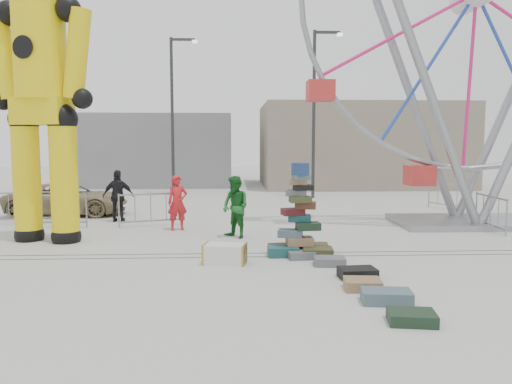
{
  "coord_description": "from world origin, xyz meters",
  "views": [
    {
      "loc": [
        -0.92,
        -11.05,
        2.73
      ],
      "look_at": [
        -0.32,
        1.67,
        1.45
      ],
      "focal_mm": 35.0,
      "sensor_mm": 36.0,
      "label": 1
    }
  ],
  "objects_px": {
    "lamp_post_left": "(174,108)",
    "barricade_dummy_c": "(151,209)",
    "barricade_dummy_a": "(25,207)",
    "barricade_wheel_back": "(447,196)",
    "pedestrian_red": "(178,203)",
    "pedestrian_green": "(236,207)",
    "ferris_wheel": "(475,24)",
    "barricade_wheel_front": "(490,213)",
    "barricade_dummy_b": "(54,211)",
    "suitcase_tower": "(299,229)",
    "parked_suv": "(68,199)",
    "pedestrian_black": "(118,196)",
    "lamp_post_right": "(316,105)",
    "steamer_trunk": "(225,254)",
    "crash_test_dummy": "(42,91)"
  },
  "relations": [
    {
      "from": "lamp_post_left",
      "to": "barricade_dummy_c",
      "type": "distance_m",
      "value": 10.64
    },
    {
      "from": "barricade_dummy_a",
      "to": "barricade_wheel_back",
      "type": "bearing_deg",
      "value": -6.69
    },
    {
      "from": "pedestrian_red",
      "to": "pedestrian_green",
      "type": "relative_size",
      "value": 0.96
    },
    {
      "from": "lamp_post_left",
      "to": "ferris_wheel",
      "type": "bearing_deg",
      "value": -43.12
    },
    {
      "from": "lamp_post_left",
      "to": "pedestrian_red",
      "type": "xyz_separation_m",
      "value": [
        1.28,
        -10.63,
        -3.63
      ]
    },
    {
      "from": "barricade_wheel_front",
      "to": "ferris_wheel",
      "type": "bearing_deg",
      "value": 14.6
    },
    {
      "from": "lamp_post_left",
      "to": "barricade_dummy_b",
      "type": "distance_m",
      "value": 11.13
    },
    {
      "from": "suitcase_tower",
      "to": "parked_suv",
      "type": "height_order",
      "value": "suitcase_tower"
    },
    {
      "from": "lamp_post_left",
      "to": "pedestrian_green",
      "type": "distance_m",
      "value": 12.88
    },
    {
      "from": "pedestrian_black",
      "to": "ferris_wheel",
      "type": "bearing_deg",
      "value": 173.85
    },
    {
      "from": "barricade_dummy_a",
      "to": "barricade_dummy_b",
      "type": "bearing_deg",
      "value": -51.9
    },
    {
      "from": "pedestrian_green",
      "to": "parked_suv",
      "type": "distance_m",
      "value": 7.86
    },
    {
      "from": "barricade_dummy_c",
      "to": "pedestrian_black",
      "type": "bearing_deg",
      "value": 124.69
    },
    {
      "from": "barricade_dummy_c",
      "to": "barricade_wheel_front",
      "type": "distance_m",
      "value": 10.71
    },
    {
      "from": "ferris_wheel",
      "to": "pedestrian_red",
      "type": "bearing_deg",
      "value": -175.44
    },
    {
      "from": "barricade_dummy_b",
      "to": "lamp_post_left",
      "type": "bearing_deg",
      "value": 74.69
    },
    {
      "from": "lamp_post_right",
      "to": "parked_suv",
      "type": "relative_size",
      "value": 1.84
    },
    {
      "from": "steamer_trunk",
      "to": "pedestrian_green",
      "type": "height_order",
      "value": "pedestrian_green"
    },
    {
      "from": "steamer_trunk",
      "to": "pedestrian_red",
      "type": "distance_m",
      "value": 4.67
    },
    {
      "from": "lamp_post_left",
      "to": "pedestrian_green",
      "type": "relative_size",
      "value": 4.51
    },
    {
      "from": "suitcase_tower",
      "to": "barricade_dummy_a",
      "type": "relative_size",
      "value": 1.12
    },
    {
      "from": "ferris_wheel",
      "to": "pedestrian_green",
      "type": "height_order",
      "value": "ferris_wheel"
    },
    {
      "from": "lamp_post_left",
      "to": "barricade_dummy_b",
      "type": "bearing_deg",
      "value": -104.92
    },
    {
      "from": "steamer_trunk",
      "to": "ferris_wheel",
      "type": "bearing_deg",
      "value": 42.95
    },
    {
      "from": "barricade_wheel_front",
      "to": "barricade_wheel_back",
      "type": "xyz_separation_m",
      "value": [
        0.74,
        4.82,
        0.0
      ]
    },
    {
      "from": "lamp_post_left",
      "to": "pedestrian_red",
      "type": "height_order",
      "value": "lamp_post_left"
    },
    {
      "from": "lamp_post_right",
      "to": "barricade_dummy_b",
      "type": "distance_m",
      "value": 13.2
    },
    {
      "from": "parked_suv",
      "to": "pedestrian_red",
      "type": "bearing_deg",
      "value": -128.86
    },
    {
      "from": "crash_test_dummy",
      "to": "pedestrian_red",
      "type": "bearing_deg",
      "value": 40.16
    },
    {
      "from": "ferris_wheel",
      "to": "pedestrian_black",
      "type": "height_order",
      "value": "ferris_wheel"
    },
    {
      "from": "pedestrian_black",
      "to": "parked_suv",
      "type": "relative_size",
      "value": 0.41
    },
    {
      "from": "barricade_dummy_b",
      "to": "barricade_dummy_c",
      "type": "distance_m",
      "value": 3.02
    },
    {
      "from": "suitcase_tower",
      "to": "ferris_wheel",
      "type": "xyz_separation_m",
      "value": [
        6.14,
        4.12,
        5.86
      ]
    },
    {
      "from": "barricade_dummy_a",
      "to": "barricade_wheel_back",
      "type": "relative_size",
      "value": 1.0
    },
    {
      "from": "suitcase_tower",
      "to": "barricade_dummy_a",
      "type": "xyz_separation_m",
      "value": [
        -8.54,
        4.99,
        -0.07
      ]
    },
    {
      "from": "barricade_dummy_a",
      "to": "barricade_wheel_front",
      "type": "relative_size",
      "value": 1.0
    },
    {
      "from": "suitcase_tower",
      "to": "pedestrian_red",
      "type": "xyz_separation_m",
      "value": [
        -3.32,
        3.54,
        0.23
      ]
    },
    {
      "from": "barricade_wheel_front",
      "to": "crash_test_dummy",
      "type": "bearing_deg",
      "value": 97.57
    },
    {
      "from": "barricade_dummy_c",
      "to": "parked_suv",
      "type": "height_order",
      "value": "parked_suv"
    },
    {
      "from": "suitcase_tower",
      "to": "pedestrian_black",
      "type": "xyz_separation_m",
      "value": [
        -5.52,
        5.29,
        0.27
      ]
    },
    {
      "from": "lamp_post_left",
      "to": "crash_test_dummy",
      "type": "xyz_separation_m",
      "value": [
        -2.12,
        -12.22,
        -0.39
      ]
    },
    {
      "from": "ferris_wheel",
      "to": "steamer_trunk",
      "type": "relative_size",
      "value": 14.05
    },
    {
      "from": "barricade_dummy_c",
      "to": "pedestrian_green",
      "type": "height_order",
      "value": "pedestrian_green"
    },
    {
      "from": "lamp_post_left",
      "to": "crash_test_dummy",
      "type": "height_order",
      "value": "lamp_post_left"
    },
    {
      "from": "lamp_post_right",
      "to": "barricade_wheel_front",
      "type": "relative_size",
      "value": 4.0
    },
    {
      "from": "barricade_wheel_back",
      "to": "pedestrian_black",
      "type": "distance_m",
      "value": 12.9
    },
    {
      "from": "suitcase_tower",
      "to": "barricade_wheel_back",
      "type": "height_order",
      "value": "suitcase_tower"
    },
    {
      "from": "barricade_dummy_a",
      "to": "barricade_dummy_b",
      "type": "xyz_separation_m",
      "value": [
        1.26,
        -0.87,
        0.0
      ]
    },
    {
      "from": "barricade_wheel_front",
      "to": "parked_suv",
      "type": "height_order",
      "value": "parked_suv"
    },
    {
      "from": "lamp_post_left",
      "to": "lamp_post_right",
      "type": "bearing_deg",
      "value": -15.95
    }
  ]
}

